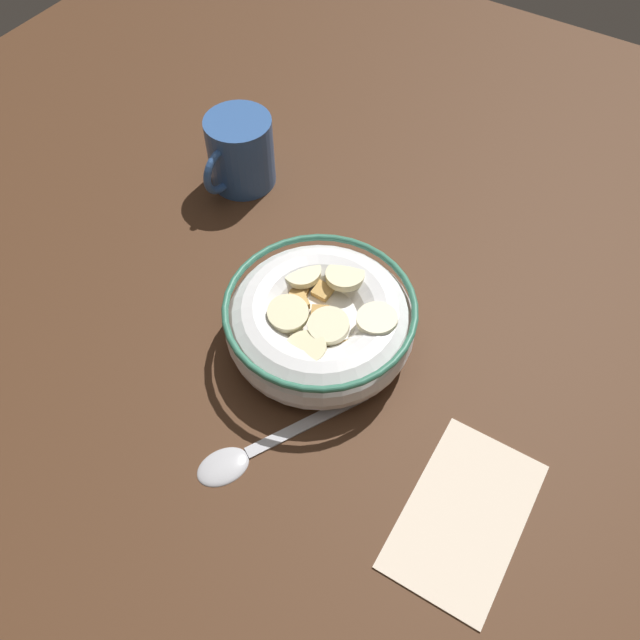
% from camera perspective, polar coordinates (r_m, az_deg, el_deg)
% --- Properties ---
extents(ground_plane, '(1.25, 1.25, 0.02)m').
position_cam_1_polar(ground_plane, '(0.59, 0.00, -2.27)').
color(ground_plane, '#472B19').
extents(cereal_bowl, '(0.17, 0.17, 0.06)m').
position_cam_1_polar(cereal_bowl, '(0.56, 0.01, -0.10)').
color(cereal_bowl, white).
rests_on(cereal_bowl, ground_plane).
extents(spoon, '(0.14, 0.09, 0.01)m').
position_cam_1_polar(spoon, '(0.53, -6.46, -11.43)').
color(spoon, '#B7B7BC').
rests_on(spoon, ground_plane).
extents(coffee_mug, '(0.09, 0.07, 0.08)m').
position_cam_1_polar(coffee_mug, '(0.71, -7.03, 14.34)').
color(coffee_mug, '#335999').
rests_on(coffee_mug, ground_plane).
extents(folded_napkin, '(0.14, 0.09, 0.00)m').
position_cam_1_polar(folded_napkin, '(0.52, 12.55, -16.28)').
color(folded_napkin, beige).
rests_on(folded_napkin, ground_plane).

